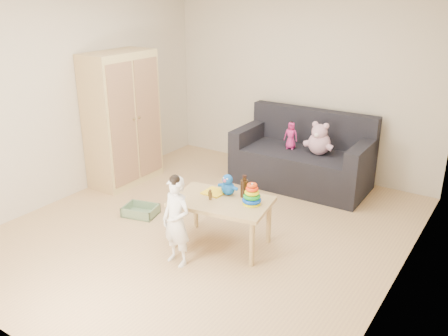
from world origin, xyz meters
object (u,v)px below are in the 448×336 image
Objects in this scene: wardrobe at (122,119)px; sofa at (301,168)px; play_table at (222,223)px; toddler at (176,223)px.

wardrobe is 1.00× the size of sofa.
toddler is at bearing -107.32° from play_table.
toddler is at bearing -33.33° from wardrobe.
play_table reaches higher than sofa.
wardrobe is at bearing 153.33° from toddler.
wardrobe reaches higher than sofa.
wardrobe is 2.28m from play_table.
toddler reaches higher than sofa.
toddler is (-0.16, -0.52, 0.18)m from play_table.
sofa is 1.81× the size of play_table.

